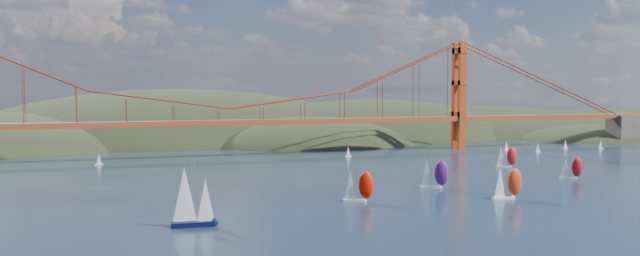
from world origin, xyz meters
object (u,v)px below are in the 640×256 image
object	(u,v)px
racer_0	(358,186)
racer_3	(506,157)
racer_2	(571,167)
racer_rwb	(434,173)
sloop_navy	(191,198)
racer_1	(507,183)

from	to	relation	value
racer_0	racer_3	size ratio (longest dim) A/B	1.01
racer_2	racer_rwb	bearing A→B (deg)	-151.29
sloop_navy	racer_3	xyz separation A→B (m)	(130.59, 65.67, -2.16)
racer_0	racer_1	bearing A→B (deg)	10.57
racer_0	sloop_navy	bearing A→B (deg)	-136.15
racer_0	racer_2	size ratio (longest dim) A/B	1.11
racer_0	racer_2	world-z (taller)	racer_0
sloop_navy	racer_2	bearing A→B (deg)	18.45
racer_0	racer_2	bearing A→B (deg)	35.51
racer_0	racer_rwb	distance (m)	33.85
racer_2	racer_rwb	size ratio (longest dim) A/B	0.84
sloop_navy	racer_0	xyz separation A→B (m)	(47.03, 16.26, -2.10)
racer_1	racer_3	size ratio (longest dim) A/B	1.05
racer_3	racer_2	bearing A→B (deg)	-66.90
racer_rwb	racer_2	bearing A→B (deg)	29.57
sloop_navy	racer_3	distance (m)	146.18
racer_0	racer_3	xyz separation A→B (m)	(83.55, 49.41, -0.06)
racer_0	racer_1	world-z (taller)	racer_1
racer_1	racer_rwb	size ratio (longest dim) A/B	0.97
racer_3	racer_rwb	size ratio (longest dim) A/B	0.92
racer_1	sloop_navy	bearing A→B (deg)	-169.19
racer_0	racer_1	size ratio (longest dim) A/B	0.96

